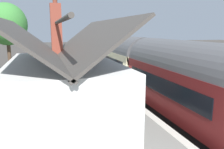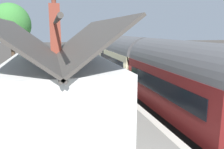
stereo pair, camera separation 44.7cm
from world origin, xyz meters
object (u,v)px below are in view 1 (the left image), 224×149
(bench_by_lamp, at_px, (73,66))
(bench_mid_platform, at_px, (77,75))
(station_sign_board, at_px, (92,61))
(tree_far_left, at_px, (7,24))
(train, at_px, (145,68))
(lamp_post_platform, at_px, (102,47))
(bench_near_building, at_px, (69,62))
(station_building, at_px, (62,87))
(planter_edge_far, at_px, (82,74))
(planter_under_sign, at_px, (94,75))

(bench_by_lamp, relative_size, bench_mid_platform, 1.00)
(station_sign_board, distance_m, tree_far_left, 10.96)
(train, xyz_separation_m, lamp_post_platform, (1.45, 2.71, 1.37))
(lamp_post_platform, relative_size, station_sign_board, 2.53)
(lamp_post_platform, bearing_deg, bench_near_building, 8.70)
(station_building, xyz_separation_m, lamp_post_platform, (5.87, -3.37, 1.27))
(planter_edge_far, xyz_separation_m, tree_far_left, (7.88, 6.70, 4.28))
(train, height_order, planter_edge_far, train)
(train, height_order, tree_far_left, tree_far_left)
(planter_under_sign, distance_m, lamp_post_platform, 2.94)
(station_building, bearing_deg, planter_edge_far, -14.72)
(bench_by_lamp, bearing_deg, station_building, 170.73)
(bench_by_lamp, distance_m, planter_under_sign, 4.90)
(train, relative_size, station_sign_board, 11.61)
(bench_near_building, xyz_separation_m, tree_far_left, (1.62, 6.27, 4.11))
(station_building, bearing_deg, bench_near_building, -7.23)
(planter_under_sign, bearing_deg, bench_near_building, 9.04)
(bench_near_building, height_order, bench_mid_platform, same)
(bench_near_building, bearing_deg, bench_mid_platform, 178.56)
(bench_by_lamp, bearing_deg, tree_far_left, 54.87)
(planter_under_sign, relative_size, station_sign_board, 0.51)
(bench_by_lamp, relative_size, planter_edge_far, 1.90)
(bench_mid_platform, xyz_separation_m, planter_edge_far, (1.53, -0.63, -0.17))
(train, bearing_deg, bench_by_lamp, 26.89)
(bench_by_lamp, height_order, bench_near_building, same)
(planter_edge_far, relative_size, station_sign_board, 0.47)
(planter_under_sign, height_order, station_sign_board, station_sign_board)
(station_sign_board, bearing_deg, bench_mid_platform, 145.54)
(bench_mid_platform, bearing_deg, bench_near_building, -1.44)
(bench_near_building, relative_size, bench_mid_platform, 1.00)
(planter_edge_far, height_order, station_sign_board, station_sign_board)
(station_building, height_order, planter_edge_far, station_building)
(bench_near_building, height_order, lamp_post_platform, lamp_post_platform)
(station_building, distance_m, lamp_post_platform, 6.89)
(train, height_order, bench_mid_platform, train)
(train, distance_m, station_building, 7.52)
(planter_edge_far, bearing_deg, station_sign_board, -48.71)
(planter_edge_far, distance_m, planter_under_sign, 1.58)
(station_building, xyz_separation_m, station_sign_board, (9.95, -3.43, -0.29))
(bench_near_building, bearing_deg, station_building, 172.77)
(bench_by_lamp, xyz_separation_m, lamp_post_platform, (-6.55, -1.35, 2.28))
(train, bearing_deg, planter_edge_far, 38.96)
(bench_near_building, distance_m, tree_far_left, 7.67)
(bench_near_building, xyz_separation_m, planter_under_sign, (-7.62, -1.21, -0.06))
(station_building, relative_size, tree_far_left, 1.08)
(tree_far_left, bearing_deg, bench_mid_platform, -147.15)
(bench_near_building, distance_m, lamp_post_platform, 9.78)
(station_sign_board, bearing_deg, train, -154.40)
(planter_under_sign, distance_m, station_sign_board, 2.45)
(station_building, relative_size, bench_near_building, 5.90)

